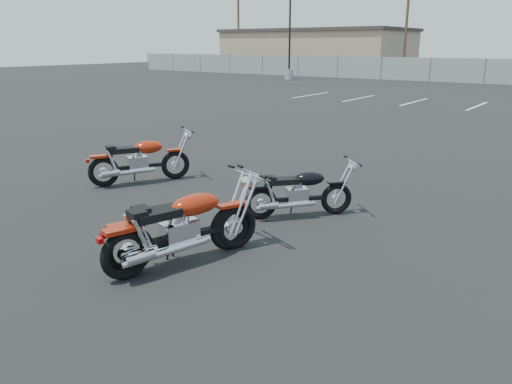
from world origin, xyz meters
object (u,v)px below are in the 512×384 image
Objects in this scene: motorcycle_front_red at (140,160)px; motorcycle_second_black at (299,192)px; motorcycle_rear_red at (180,228)px; motorcycle_third_red at (185,225)px.

motorcycle_front_red is 3.80m from motorcycle_second_black.
motorcycle_rear_red reaches higher than motorcycle_front_red.
motorcycle_front_red is 0.94× the size of motorcycle_third_red.
motorcycle_front_red is 1.26× the size of motorcycle_second_black.
motorcycle_third_red is 0.99× the size of motorcycle_rear_red.
motorcycle_second_black is 2.44m from motorcycle_third_red.
motorcycle_front_red is 0.93× the size of motorcycle_rear_red.
motorcycle_third_red is (3.51, -2.31, 0.02)m from motorcycle_front_red.
motorcycle_second_black is at bearing 1.71° from motorcycle_front_red.
motorcycle_rear_red reaches higher than motorcycle_third_red.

